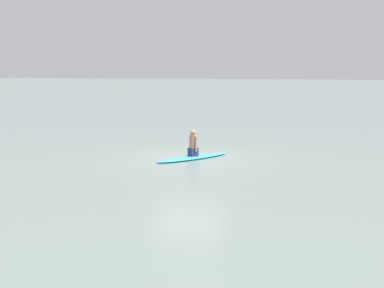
# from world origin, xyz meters

# --- Properties ---
(ground_plane) EXTENTS (400.00, 400.00, 0.00)m
(ground_plane) POSITION_xyz_m (0.00, 0.00, 0.00)
(ground_plane) COLOR slate
(surfboard) EXTENTS (1.99, 2.91, 0.09)m
(surfboard) POSITION_xyz_m (0.21, -0.06, 0.05)
(surfboard) COLOR #339EC6
(surfboard) RESTS_ON ground
(person_paddler) EXTENTS (0.38, 0.38, 0.91)m
(person_paddler) POSITION_xyz_m (0.21, -0.06, 0.50)
(person_paddler) COLOR navy
(person_paddler) RESTS_ON surfboard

